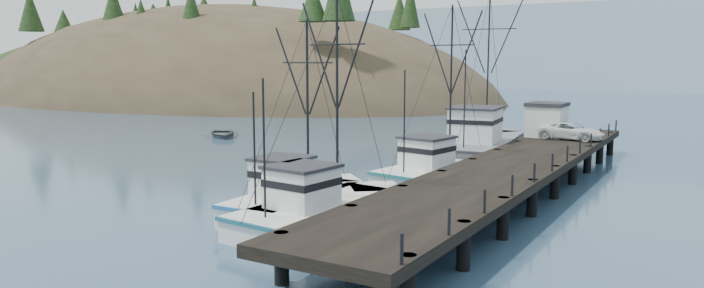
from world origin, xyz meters
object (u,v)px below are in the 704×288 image
object	(u,v)px
trawler_far	(440,170)
trawler_near	(324,209)
pier	(512,167)
work_vessel	(481,146)
motorboat	(223,137)
pier_shed	(547,119)
trawler_mid	(299,198)
pickup_truck	(571,131)

from	to	relation	value
trawler_far	trawler_near	bearing A→B (deg)	-92.55
pier	work_vessel	distance (m)	13.08
trawler_near	motorboat	world-z (taller)	trawler_near
trawler_near	pier_shed	size ratio (longest dim) A/B	3.75
pier	trawler_near	distance (m)	13.54
trawler_mid	motorboat	bearing A→B (deg)	139.29
pier	pickup_truck	world-z (taller)	pickup_truck
trawler_far	pickup_truck	xyz separation A→B (m)	(6.04, 11.85, 1.87)
trawler_near	trawler_far	bearing A→B (deg)	87.45
trawler_mid	motorboat	size ratio (longest dim) A/B	2.03
pier	motorboat	distance (m)	37.16
trawler_far	motorboat	distance (m)	31.67
trawler_near	trawler_mid	bearing A→B (deg)	152.41
pickup_truck	motorboat	distance (m)	35.91
trawler_far	work_vessel	bearing A→B (deg)	94.09
trawler_mid	trawler_near	bearing A→B (deg)	-27.59
trawler_near	trawler_far	xyz separation A→B (m)	(0.60, 13.42, 0.00)
trawler_near	trawler_mid	xyz separation A→B (m)	(-2.54, 1.33, -0.00)
trawler_near	pickup_truck	bearing A→B (deg)	75.28
pier_shed	work_vessel	bearing A→B (deg)	-150.43
trawler_near	pier_shed	world-z (taller)	trawler_near
pier	pickup_truck	size ratio (longest dim) A/B	8.91
pier	motorboat	size ratio (longest dim) A/B	8.26
work_vessel	pickup_truck	bearing A→B (deg)	13.03
pier	pier_shed	size ratio (longest dim) A/B	13.75
motorboat	work_vessel	bearing A→B (deg)	-48.17
trawler_near	work_vessel	size ratio (longest dim) A/B	0.70
pier	trawler_near	xyz separation A→B (m)	(-5.94, -12.13, -0.87)
work_vessel	trawler_far	bearing A→B (deg)	-85.91
trawler_far	pier_shed	world-z (taller)	trawler_far
pier	pier_shed	distance (m)	14.36
motorboat	pickup_truck	bearing A→B (deg)	-45.47
trawler_near	trawler_mid	distance (m)	2.87
trawler_near	motorboat	distance (m)	37.92
trawler_mid	work_vessel	world-z (taller)	work_vessel
pier	pier_shed	world-z (taller)	pier_shed
trawler_mid	work_vessel	xyz separation A→B (m)	(2.40, 22.38, 0.41)
pier	trawler_near	size ratio (longest dim) A/B	3.66
trawler_far	pickup_truck	distance (m)	13.43
pier	trawler_far	bearing A→B (deg)	166.40
trawler_near	pier	bearing A→B (deg)	63.91
work_vessel	pickup_truck	world-z (taller)	work_vessel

